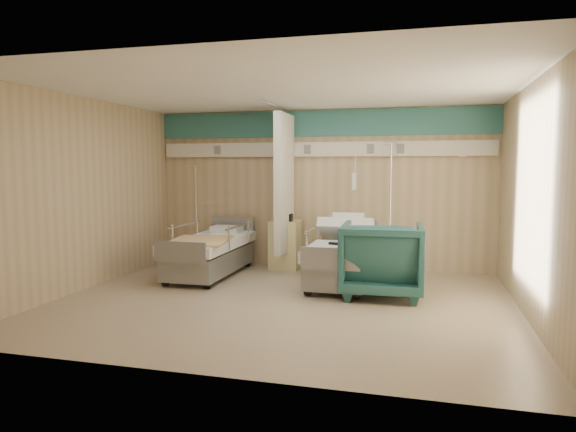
{
  "coord_description": "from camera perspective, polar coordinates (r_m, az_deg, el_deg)",
  "views": [
    {
      "loc": [
        1.78,
        -6.46,
        1.8
      ],
      "look_at": [
        -0.08,
        0.6,
        1.09
      ],
      "focal_mm": 32.0,
      "sensor_mm": 36.0,
      "label": 1
    }
  ],
  "objects": [
    {
      "name": "ground",
      "position": [
        6.94,
        -0.64,
        -9.52
      ],
      "size": [
        6.0,
        5.0,
        0.0
      ],
      "primitive_type": "cube",
      "color": "tan",
      "rests_on": "ground"
    },
    {
      "name": "room_walls",
      "position": [
        6.95,
        -0.34,
        6.04
      ],
      "size": [
        6.04,
        5.04,
        2.82
      ],
      "color": "tan",
      "rests_on": "ground"
    },
    {
      "name": "bed_right",
      "position": [
        7.99,
        6.03,
        -5.22
      ],
      "size": [
        1.0,
        2.16,
        0.63
      ],
      "primitive_type": null,
      "color": "silver",
      "rests_on": "ground"
    },
    {
      "name": "bed_left",
      "position": [
        8.59,
        -8.68,
        -4.49
      ],
      "size": [
        1.0,
        2.16,
        0.63
      ],
      "primitive_type": null,
      "color": "silver",
      "rests_on": "ground"
    },
    {
      "name": "bedside_cabinet",
      "position": [
        9.07,
        -0.31,
        -3.19
      ],
      "size": [
        0.5,
        0.48,
        0.85
      ],
      "primitive_type": "cube",
      "color": "#D6CD85",
      "rests_on": "ground"
    },
    {
      "name": "visitor_armchair",
      "position": [
        7.28,
        10.39,
        -4.72
      ],
      "size": [
        1.15,
        1.18,
        1.04
      ],
      "primitive_type": "imported",
      "rotation": [
        0.0,
        0.0,
        3.18
      ],
      "color": "#205150",
      "rests_on": "ground"
    },
    {
      "name": "waffle_blanket",
      "position": [
        7.21,
        10.61,
        -0.4
      ],
      "size": [
        0.62,
        0.55,
        0.07
      ],
      "primitive_type": "cube",
      "rotation": [
        0.0,
        0.0,
        3.08
      ],
      "color": "silver",
      "rests_on": "visitor_armchair"
    },
    {
      "name": "iv_stand_right",
      "position": [
        8.86,
        11.2,
        -3.35
      ],
      "size": [
        0.39,
        0.39,
        2.2
      ],
      "rotation": [
        0.0,
        0.0,
        -0.39
      ],
      "color": "silver",
      "rests_on": "ground"
    },
    {
      "name": "iv_stand_left",
      "position": [
        9.49,
        -10.09,
        -3.21
      ],
      "size": [
        0.33,
        0.33,
        1.82
      ],
      "rotation": [
        0.0,
        0.0,
        0.16
      ],
      "color": "silver",
      "rests_on": "ground"
    },
    {
      "name": "call_remote",
      "position": [
        7.74,
        5.16,
        -3.06
      ],
      "size": [
        0.17,
        0.11,
        0.04
      ],
      "primitive_type": "cube",
      "rotation": [
        0.0,
        0.0,
        -0.24
      ],
      "color": "black",
      "rests_on": "bed_right"
    },
    {
      "name": "tan_blanket",
      "position": [
        8.11,
        -9.77,
        -2.72
      ],
      "size": [
        1.02,
        1.21,
        0.04
      ],
      "primitive_type": "cube",
      "rotation": [
        0.0,
        0.0,
        0.15
      ],
      "color": "tan",
      "rests_on": "bed_left"
    },
    {
      "name": "toiletry_bag",
      "position": [
        8.92,
        -0.28,
        -0.16
      ],
      "size": [
        0.25,
        0.16,
        0.13
      ],
      "primitive_type": "cube",
      "rotation": [
        0.0,
        0.0,
        0.02
      ],
      "color": "black",
      "rests_on": "bedside_cabinet"
    },
    {
      "name": "white_cup",
      "position": [
        9.09,
        -0.97,
        -0.08
      ],
      "size": [
        0.1,
        0.1,
        0.12
      ],
      "primitive_type": "cylinder",
      "rotation": [
        0.0,
        0.0,
        0.26
      ],
      "color": "white",
      "rests_on": "bedside_cabinet"
    }
  ]
}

